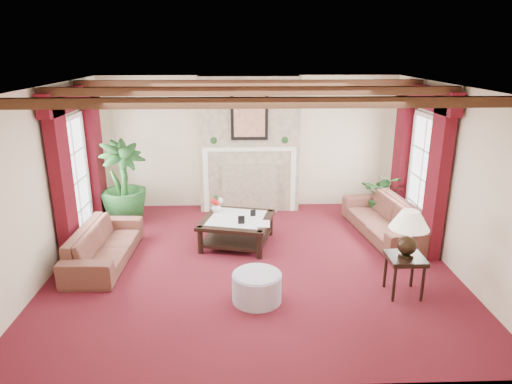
{
  "coord_description": "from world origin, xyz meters",
  "views": [
    {
      "loc": [
        -0.17,
        -6.48,
        3.22
      ],
      "look_at": [
        0.06,
        0.4,
        1.03
      ],
      "focal_mm": 32.0,
      "sensor_mm": 36.0,
      "label": 1
    }
  ],
  "objects_px": {
    "potted_palm": "(125,200)",
    "coffee_table": "(237,231)",
    "ottoman": "(257,287)",
    "sofa_left": "(104,239)",
    "sofa_right": "(386,213)",
    "side_table": "(404,275)"
  },
  "relations": [
    {
      "from": "potted_palm",
      "to": "coffee_table",
      "type": "relative_size",
      "value": 1.56
    },
    {
      "from": "potted_palm",
      "to": "ottoman",
      "type": "xyz_separation_m",
      "value": [
        2.42,
        -2.95,
        -0.25
      ]
    },
    {
      "from": "sofa_left",
      "to": "potted_palm",
      "type": "distance_m",
      "value": 1.7
    },
    {
      "from": "sofa_right",
      "to": "ottoman",
      "type": "distance_m",
      "value": 3.2
    },
    {
      "from": "potted_palm",
      "to": "ottoman",
      "type": "distance_m",
      "value": 3.82
    },
    {
      "from": "sofa_left",
      "to": "side_table",
      "type": "height_order",
      "value": "sofa_left"
    },
    {
      "from": "sofa_left",
      "to": "ottoman",
      "type": "bearing_deg",
      "value": -116.29
    },
    {
      "from": "sofa_right",
      "to": "side_table",
      "type": "xyz_separation_m",
      "value": [
        -0.37,
        -2.03,
        -0.14
      ]
    },
    {
      "from": "potted_palm",
      "to": "coffee_table",
      "type": "distance_m",
      "value": 2.41
    },
    {
      "from": "sofa_left",
      "to": "side_table",
      "type": "bearing_deg",
      "value": -102.94
    },
    {
      "from": "ottoman",
      "to": "sofa_left",
      "type": "bearing_deg",
      "value": 151.91
    },
    {
      "from": "sofa_left",
      "to": "coffee_table",
      "type": "xyz_separation_m",
      "value": [
        2.06,
        0.62,
        -0.15
      ]
    },
    {
      "from": "coffee_table",
      "to": "sofa_left",
      "type": "bearing_deg",
      "value": -149.88
    },
    {
      "from": "coffee_table",
      "to": "sofa_right",
      "type": "bearing_deg",
      "value": 19.37
    },
    {
      "from": "sofa_right",
      "to": "potted_palm",
      "type": "xyz_separation_m",
      "value": [
        -4.79,
        0.81,
        0.02
      ]
    },
    {
      "from": "potted_palm",
      "to": "side_table",
      "type": "relative_size",
      "value": 3.15
    },
    {
      "from": "sofa_left",
      "to": "ottoman",
      "type": "height_order",
      "value": "sofa_left"
    },
    {
      "from": "sofa_right",
      "to": "coffee_table",
      "type": "xyz_separation_m",
      "value": [
        -2.64,
        -0.27,
        -0.19
      ]
    },
    {
      "from": "ottoman",
      "to": "side_table",
      "type": "bearing_deg",
      "value": 3.11
    },
    {
      "from": "side_table",
      "to": "ottoman",
      "type": "xyz_separation_m",
      "value": [
        -2.0,
        -0.11,
        -0.09
      ]
    },
    {
      "from": "coffee_table",
      "to": "ottoman",
      "type": "relative_size",
      "value": 1.73
    },
    {
      "from": "side_table",
      "to": "coffee_table",
      "type": "bearing_deg",
      "value": 142.29
    }
  ]
}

